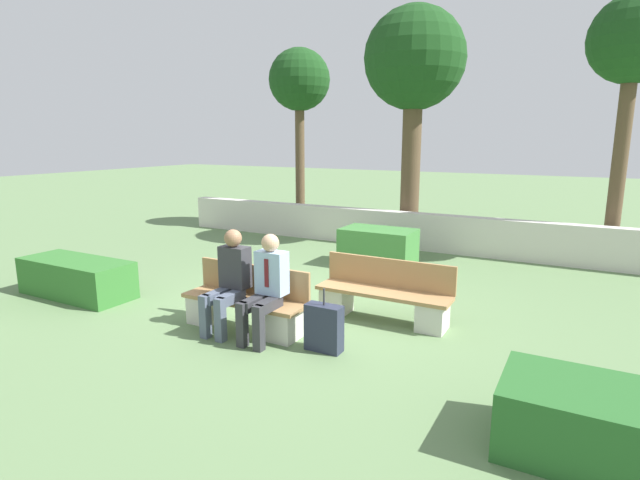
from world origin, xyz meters
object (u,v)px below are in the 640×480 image
Objects in this scene: suitcase at (324,328)px; tree_center_left at (414,65)px; bench_left_side at (384,298)px; person_seated_woman at (229,276)px; tree_center_right at (633,47)px; tree_leftmost at (299,84)px; person_seated_man at (266,283)px; bench_front at (245,306)px.

suitcase is 7.40m from tree_center_left.
bench_left_side is at bearing -74.92° from tree_center_left.
person_seated_woman is 7.12m from tree_center_left.
person_seated_woman is at bearing -179.17° from suitcase.
person_seated_woman is 0.26× the size of tree_center_right.
tree_leftmost is 0.95× the size of tree_center_right.
tree_center_right reaches higher than bench_left_side.
tree_leftmost reaches higher than person_seated_man.
person_seated_woman is 8.37m from tree_center_right.
bench_left_side is 0.39× the size of tree_leftmost.
bench_front is at bearing 162.92° from person_seated_man.
person_seated_woman is 0.25× the size of tree_center_left.
bench_left_side is 6.85m from tree_center_right.
suitcase is at bearing -5.31° from bench_front.
bench_left_side is 2.44× the size of suitcase.
person_seated_man is 8.09m from tree_center_right.
tree_center_right reaches higher than person_seated_man.
person_seated_woman reaches higher than suitcase.
tree_center_left is at bearing 100.01° from suitcase.
person_seated_man is 7.12m from tree_center_left.
bench_front is 1.23m from suitcase.
bench_left_side is at bearing 79.50° from suitcase.
suitcase is (1.36, 0.02, -0.44)m from person_seated_woman.
tree_leftmost reaches higher than bench_left_side.
person_seated_woman is 1.43m from suitcase.
person_seated_man is at bearing -178.48° from suitcase.
tree_leftmost is (-3.73, 7.05, 3.15)m from person_seated_man.
bench_front and bench_left_side have the same top height.
tree_center_right is at bearing 69.97° from bench_left_side.
tree_center_left is at bearing 113.97° from bench_left_side.
person_seated_man reaches higher than suitcase.
tree_leftmost is at bearing 114.14° from person_seated_woman.
bench_front is 1.31× the size of person_seated_man.
suitcase is (1.23, -0.11, -0.03)m from bench_front.
tree_center_left is at bearing -12.53° from tree_leftmost.
suitcase is at bearing 1.52° from person_seated_man.
suitcase is at bearing -91.62° from bench_left_side.
suitcase is (0.79, 0.02, -0.44)m from person_seated_man.
person_seated_woman is at bearing -134.64° from bench_front.
tree_center_left is (-1.35, 4.99, 3.72)m from bench_left_side.
bench_front is 8.45m from tree_leftmost.
tree_center_left reaches higher than person_seated_woman.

